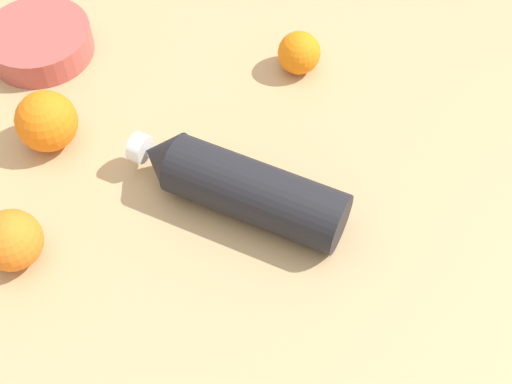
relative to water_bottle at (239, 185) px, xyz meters
name	(u,v)px	position (x,y,z in m)	size (l,w,h in m)	color
ground_plane	(261,212)	(-0.03, 0.00, -0.04)	(2.40, 2.40, 0.00)	tan
water_bottle	(239,185)	(0.00, 0.00, 0.00)	(0.28, 0.11, 0.08)	black
orange_0	(46,121)	(0.27, -0.02, 0.00)	(0.08, 0.08, 0.08)	orange
orange_1	(11,240)	(0.22, 0.15, 0.00)	(0.07, 0.07, 0.07)	orange
orange_2	(299,53)	(-0.01, -0.25, -0.01)	(0.06, 0.06, 0.06)	orange
ceramic_bowl	(39,41)	(0.36, -0.17, -0.02)	(0.15, 0.15, 0.04)	#B24C47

